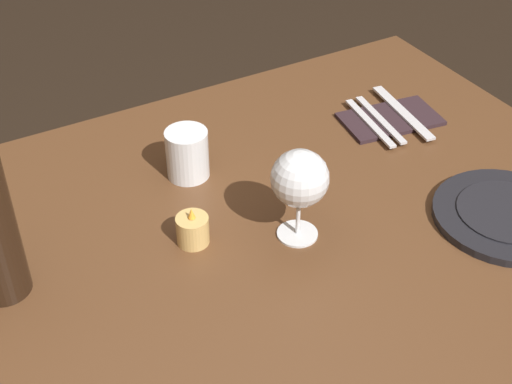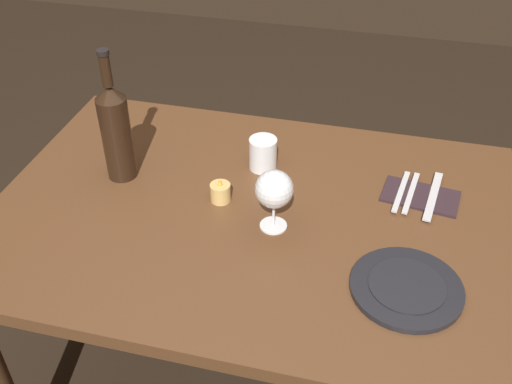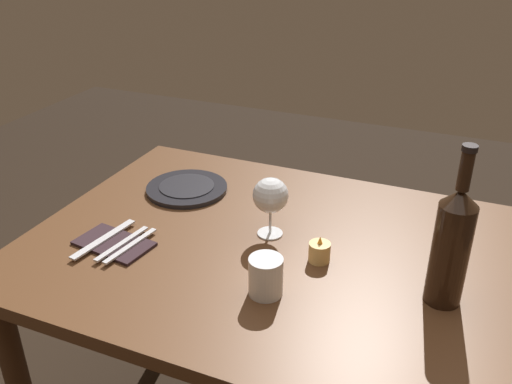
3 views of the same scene
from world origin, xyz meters
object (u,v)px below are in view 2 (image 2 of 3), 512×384
object	(u,v)px
wine_glass_left	(274,190)
fork_outer	(401,191)
water_tumbler	(263,155)
table_knife	(433,196)
votive_candle	(220,193)
fork_inner	(411,193)
wine_bottle	(116,130)
dinner_plate	(406,288)
folded_napkin	(421,196)

from	to	relation	value
wine_glass_left	fork_outer	size ratio (longest dim) A/B	0.88
water_tumbler	fork_outer	bearing A→B (deg)	-5.05
wine_glass_left	table_knife	xyz separation A→B (m)	(0.37, 0.20, -0.10)
votive_candle	fork_inner	xyz separation A→B (m)	(0.47, 0.13, -0.01)
water_tumbler	votive_candle	bearing A→B (deg)	-112.94
wine_bottle	votive_candle	size ratio (longest dim) A/B	5.35
votive_candle	dinner_plate	bearing A→B (deg)	-23.13
votive_candle	wine_glass_left	bearing A→B (deg)	-23.79
wine_glass_left	water_tumbler	size ratio (longest dim) A/B	1.77
wine_bottle	dinner_plate	distance (m)	0.81
wine_glass_left	table_knife	distance (m)	0.43
votive_candle	folded_napkin	distance (m)	0.51
water_tumbler	table_knife	distance (m)	0.45
fork_inner	table_knife	bearing A→B (deg)	-0.00
wine_glass_left	folded_napkin	xyz separation A→B (m)	(0.34, 0.20, -0.11)
folded_napkin	fork_inner	size ratio (longest dim) A/B	1.13
water_tumbler	fork_inner	size ratio (longest dim) A/B	0.50
votive_candle	table_knife	world-z (taller)	votive_candle
folded_napkin	fork_outer	size ratio (longest dim) A/B	1.13
votive_candle	table_knife	xyz separation A→B (m)	(0.52, 0.13, -0.01)
fork_inner	water_tumbler	bearing A→B (deg)	175.26
fork_outer	water_tumbler	bearing A→B (deg)	174.95
fork_outer	table_knife	world-z (taller)	same
dinner_plate	folded_napkin	size ratio (longest dim) A/B	1.18
table_knife	dinner_plate	bearing A→B (deg)	-98.53
folded_napkin	table_knife	bearing A→B (deg)	0.00
fork_inner	table_knife	size ratio (longest dim) A/B	0.86
water_tumbler	dinner_plate	xyz separation A→B (m)	(0.40, -0.37, -0.03)
water_tumbler	table_knife	size ratio (longest dim) A/B	0.42
wine_glass_left	water_tumbler	world-z (taller)	wine_glass_left
wine_bottle	fork_inner	distance (m)	0.77
table_knife	fork_inner	bearing A→B (deg)	180.00
water_tumbler	folded_napkin	world-z (taller)	water_tumbler
fork_inner	fork_outer	world-z (taller)	same
wine_bottle	fork_outer	bearing A→B (deg)	7.20
wine_bottle	wine_glass_left	bearing A→B (deg)	-13.87
votive_candle	fork_outer	distance (m)	0.46
wine_bottle	fork_inner	world-z (taller)	wine_bottle
wine_bottle	water_tumbler	xyz separation A→B (m)	(0.36, 0.13, -0.10)
wine_glass_left	fork_inner	xyz separation A→B (m)	(0.32, 0.20, -0.10)
dinner_plate	fork_inner	xyz separation A→B (m)	(-0.00, 0.34, 0.00)
dinner_plate	folded_napkin	distance (m)	0.34
water_tumbler	fork_inner	bearing A→B (deg)	-4.74
wine_bottle	dinner_plate	xyz separation A→B (m)	(0.76, -0.24, -0.13)
wine_glass_left	fork_inner	world-z (taller)	wine_glass_left
votive_candle	fork_outer	size ratio (longest dim) A/B	0.37
wine_bottle	fork_outer	xyz separation A→B (m)	(0.73, 0.09, -0.13)
wine_bottle	water_tumbler	world-z (taller)	wine_bottle
fork_outer	votive_candle	bearing A→B (deg)	-163.24
wine_bottle	folded_napkin	distance (m)	0.80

